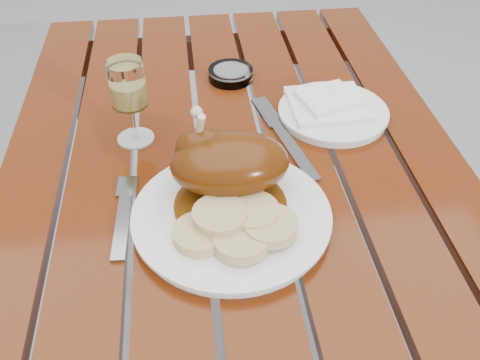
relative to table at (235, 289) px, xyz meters
name	(u,v)px	position (x,y,z in m)	size (l,w,h in m)	color
table	(235,289)	(0.00, 0.00, 0.00)	(0.80, 1.20, 0.75)	#66280C
dinner_plate	(232,217)	(-0.02, -0.16, 0.38)	(0.30, 0.30, 0.02)	white
roast_duck	(226,163)	(-0.02, -0.10, 0.44)	(0.18, 0.19, 0.13)	#552B09
bread_dumplings	(237,226)	(-0.02, -0.21, 0.41)	(0.18, 0.13, 0.03)	tan
wine_glass	(130,103)	(-0.17, 0.07, 0.45)	(0.07, 0.07, 0.16)	#CABF5B
side_plate	(333,113)	(0.20, 0.10, 0.38)	(0.21, 0.21, 0.02)	white
napkin	(327,104)	(0.19, 0.11, 0.40)	(0.14, 0.13, 0.01)	white
ashtray	(231,74)	(0.02, 0.27, 0.39)	(0.10, 0.10, 0.02)	#B2B7BC
fork	(123,219)	(-0.19, -0.14, 0.38)	(0.02, 0.17, 0.01)	gray
knife	(288,142)	(0.10, 0.02, 0.38)	(0.02, 0.23, 0.01)	gray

